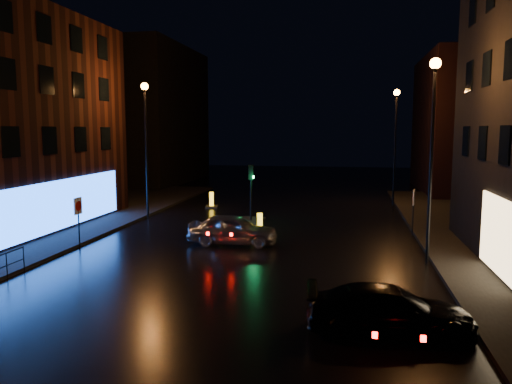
# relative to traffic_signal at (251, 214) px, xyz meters

# --- Properties ---
(ground) EXTENTS (120.00, 120.00, 0.00)m
(ground) POSITION_rel_traffic_signal_xyz_m (1.20, -14.00, -0.50)
(ground) COLOR black
(ground) RESTS_ON ground
(building_far_left) EXTENTS (8.00, 16.00, 14.00)m
(building_far_left) POSITION_rel_traffic_signal_xyz_m (-14.80, 21.00, 6.50)
(building_far_left) COLOR black
(building_far_left) RESTS_ON ground
(building_far_right) EXTENTS (8.00, 14.00, 12.00)m
(building_far_right) POSITION_rel_traffic_signal_xyz_m (16.20, 18.00, 5.50)
(building_far_right) COLOR black
(building_far_right) RESTS_ON ground
(street_lamp_lfar) EXTENTS (0.44, 0.44, 8.37)m
(street_lamp_lfar) POSITION_rel_traffic_signal_xyz_m (-6.60, -0.00, 5.06)
(street_lamp_lfar) COLOR black
(street_lamp_lfar) RESTS_ON ground
(street_lamp_rnear) EXTENTS (0.44, 0.44, 8.37)m
(street_lamp_rnear) POSITION_rel_traffic_signal_xyz_m (9.00, -8.00, 5.06)
(street_lamp_rnear) COLOR black
(street_lamp_rnear) RESTS_ON ground
(street_lamp_rfar) EXTENTS (0.44, 0.44, 8.37)m
(street_lamp_rfar) POSITION_rel_traffic_signal_xyz_m (9.00, 8.00, 5.06)
(street_lamp_rfar) COLOR black
(street_lamp_rfar) RESTS_ON ground
(traffic_signal) EXTENTS (1.40, 2.40, 3.45)m
(traffic_signal) POSITION_rel_traffic_signal_xyz_m (0.00, 0.00, 0.00)
(traffic_signal) COLOR black
(traffic_signal) RESTS_ON ground
(silver_hatchback) EXTENTS (4.36, 1.83, 1.47)m
(silver_hatchback) POSITION_rel_traffic_signal_xyz_m (0.26, -6.00, 0.23)
(silver_hatchback) COLOR #B5B8BD
(silver_hatchback) RESTS_ON ground
(dark_sedan) EXTENTS (4.67, 2.20, 1.32)m
(dark_sedan) POSITION_rel_traffic_signal_xyz_m (6.88, -15.66, 0.16)
(dark_sedan) COLOR black
(dark_sedan) RESTS_ON ground
(bollard_near) EXTENTS (1.17, 1.36, 1.00)m
(bollard_near) POSITION_rel_traffic_signal_xyz_m (1.00, -2.68, -0.28)
(bollard_near) COLOR black
(bollard_near) RESTS_ON ground
(bollard_far) EXTENTS (1.07, 1.40, 1.11)m
(bollard_far) POSITION_rel_traffic_signal_xyz_m (-3.85, 4.99, -0.26)
(bollard_far) COLOR black
(bollard_far) RESTS_ON ground
(road_sign_left) EXTENTS (0.10, 0.58, 2.39)m
(road_sign_left) POSITION_rel_traffic_signal_xyz_m (-6.70, -8.02, 1.29)
(road_sign_left) COLOR black
(road_sign_left) RESTS_ON ground
(road_sign_right) EXTENTS (0.18, 0.59, 2.44)m
(road_sign_right) POSITION_rel_traffic_signal_xyz_m (9.10, -2.41, 1.33)
(road_sign_right) COLOR black
(road_sign_right) RESTS_ON ground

